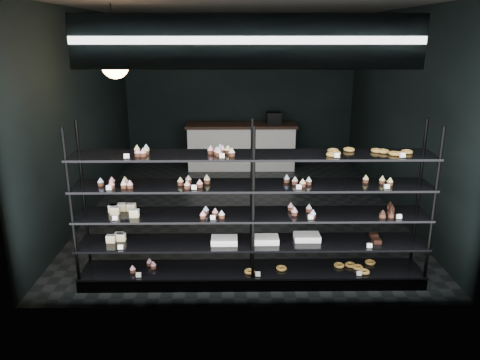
{
  "coord_description": "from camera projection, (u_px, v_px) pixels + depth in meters",
  "views": [
    {
      "loc": [
        -0.14,
        -7.42,
        2.81
      ],
      "look_at": [
        -0.06,
        -1.9,
        1.09
      ],
      "focal_mm": 35.0,
      "sensor_mm": 36.0,
      "label": 1
    }
  ],
  "objects": [
    {
      "name": "service_counter",
      "position": [
        242.0,
        146.0,
        10.16
      ],
      "size": [
        2.37,
        0.65,
        1.23
      ],
      "color": "silver",
      "rests_on": "room"
    },
    {
      "name": "signage",
      "position": [
        248.0,
        42.0,
        4.31
      ],
      "size": [
        3.3,
        0.05,
        0.5
      ],
      "color": "#0F0C3C",
      "rests_on": "room"
    },
    {
      "name": "pendant_lamp",
      "position": [
        115.0,
        65.0,
        5.82
      ],
      "size": [
        0.34,
        0.34,
        0.9
      ],
      "color": "black",
      "rests_on": "room"
    },
    {
      "name": "room",
      "position": [
        242.0,
        114.0,
        7.44
      ],
      "size": [
        5.01,
        6.01,
        3.2
      ],
      "color": "black",
      "rests_on": "ground"
    },
    {
      "name": "display_shelf",
      "position": [
        250.0,
        232.0,
        5.39
      ],
      "size": [
        4.0,
        0.5,
        1.91
      ],
      "color": "black",
      "rests_on": "room"
    }
  ]
}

